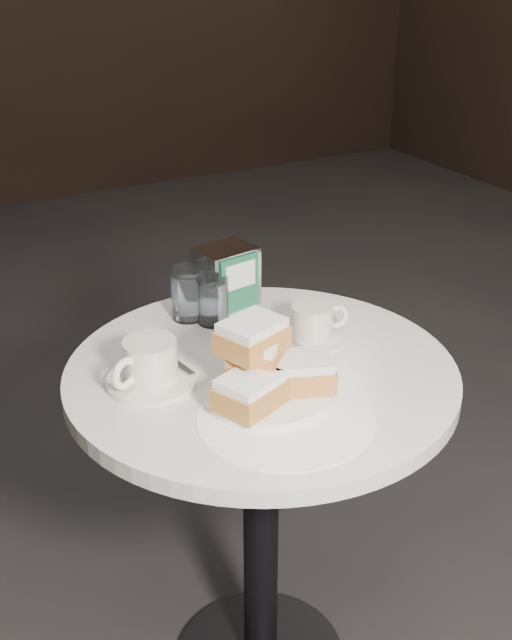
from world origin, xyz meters
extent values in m
cylinder|color=black|center=(0.00, 0.00, 0.36)|extent=(0.07, 0.07, 0.70)
cylinder|color=white|center=(0.00, 0.00, 0.73)|extent=(0.70, 0.70, 0.03)
cylinder|color=white|center=(-0.05, -0.16, 0.75)|extent=(0.33, 0.33, 0.00)
cylinder|color=white|center=(-0.04, -0.09, 0.75)|extent=(0.23, 0.23, 0.02)
cube|color=#B77A38|center=(-0.09, -0.12, 0.78)|extent=(0.13, 0.12, 0.04)
cube|color=white|center=(-0.09, -0.12, 0.81)|extent=(0.12, 0.11, 0.02)
cube|color=#C97E3D|center=(0.01, -0.11, 0.78)|extent=(0.13, 0.11, 0.04)
cube|color=white|center=(0.01, -0.11, 0.81)|extent=(0.12, 0.10, 0.02)
cube|color=#D18240|center=(-0.04, -0.06, 0.81)|extent=(0.13, 0.13, 0.04)
cube|color=white|center=(-0.04, -0.06, 0.84)|extent=(0.12, 0.12, 0.02)
cube|color=#C6843D|center=(-0.06, -0.07, 0.85)|extent=(0.13, 0.11, 0.04)
cube|color=white|center=(-0.06, -0.07, 0.87)|extent=(0.12, 0.10, 0.02)
cylinder|color=silver|center=(-0.19, 0.04, 0.75)|extent=(0.21, 0.21, 0.01)
cylinder|color=silver|center=(-0.19, 0.04, 0.79)|extent=(0.12, 0.12, 0.07)
cylinder|color=#826347|center=(-0.19, 0.04, 0.82)|extent=(0.11, 0.11, 0.00)
torus|color=white|center=(-0.25, 0.02, 0.79)|extent=(0.06, 0.03, 0.06)
cube|color=#BCBCC1|center=(-0.14, 0.06, 0.76)|extent=(0.03, 0.11, 0.00)
sphere|color=silver|center=(-0.16, 0.11, 0.76)|extent=(0.02, 0.02, 0.02)
cylinder|color=silver|center=(0.13, 0.05, 0.75)|extent=(0.16, 0.16, 0.01)
cylinder|color=silver|center=(0.13, 0.05, 0.79)|extent=(0.09, 0.09, 0.06)
cylinder|color=brown|center=(0.13, 0.05, 0.81)|extent=(0.08, 0.08, 0.00)
torus|color=silver|center=(0.18, 0.04, 0.79)|extent=(0.05, 0.02, 0.05)
cube|color=silver|center=(0.08, 0.06, 0.76)|extent=(0.02, 0.09, 0.00)
sphere|color=#B9B9BD|center=(0.09, 0.10, 0.76)|extent=(0.02, 0.02, 0.02)
cylinder|color=silver|center=(-0.03, 0.25, 0.80)|extent=(0.08, 0.08, 0.11)
cylinder|color=silver|center=(-0.03, 0.25, 0.79)|extent=(0.07, 0.07, 0.09)
cylinder|color=silver|center=(0.00, 0.20, 0.79)|extent=(0.07, 0.07, 0.10)
cylinder|color=silver|center=(0.00, 0.20, 0.79)|extent=(0.06, 0.06, 0.08)
cube|color=white|center=(0.06, 0.25, 0.81)|extent=(0.13, 0.11, 0.13)
cube|color=#1B613E|center=(0.06, 0.20, 0.82)|extent=(0.09, 0.02, 0.11)
cube|color=white|center=(0.06, 0.20, 0.83)|extent=(0.07, 0.01, 0.05)
camera|label=1|loc=(-0.60, -1.09, 1.45)|focal=45.00mm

